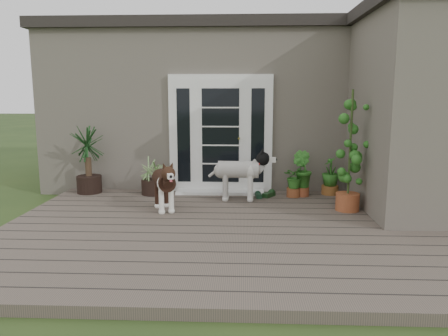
{
  "coord_description": "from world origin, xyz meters",
  "views": [
    {
      "loc": [
        0.2,
        -5.2,
        1.89
      ],
      "look_at": [
        -0.1,
        1.75,
        0.7
      ],
      "focal_mm": 34.04,
      "sensor_mm": 36.0,
      "label": 1
    }
  ],
  "objects": [
    {
      "name": "sapling",
      "position": [
        1.85,
        1.3,
        1.08
      ],
      "size": [
        0.61,
        0.61,
        1.93
      ],
      "primitive_type": null,
      "rotation": [
        0.0,
        0.0,
        -0.07
      ],
      "color": "#1E5A19",
      "rests_on": "deck"
    },
    {
      "name": "herb_c",
      "position": [
        1.8,
        2.4,
        0.4
      ],
      "size": [
        0.42,
        0.42,
        0.56
      ],
      "primitive_type": "imported",
      "rotation": [
        0.0,
        0.0,
        4.52
      ],
      "color": "#175217",
      "rests_on": "deck"
    },
    {
      "name": "herb_a",
      "position": [
        1.11,
        2.17,
        0.36
      ],
      "size": [
        0.51,
        0.51,
        0.49
      ],
      "primitive_type": "imported",
      "rotation": [
        0.0,
        0.0,
        1.11
      ],
      "color": "#185317",
      "rests_on": "deck"
    },
    {
      "name": "clog_left",
      "position": [
        0.49,
        2.09,
        0.16
      ],
      "size": [
        0.15,
        0.29,
        0.08
      ],
      "primitive_type": null,
      "rotation": [
        0.0,
        0.0,
        0.09
      ],
      "color": "#13301D",
      "rests_on": "deck"
    },
    {
      "name": "roof_main",
      "position": [
        0.0,
        4.65,
        3.2
      ],
      "size": [
        7.6,
        4.2,
        0.2
      ],
      "primitive_type": "cube",
      "color": "#2D2826",
      "rests_on": "house_main"
    },
    {
      "name": "spider_plant",
      "position": [
        -1.42,
        2.27,
        0.48
      ],
      "size": [
        0.82,
        0.82,
        0.72
      ],
      "primitive_type": null,
      "rotation": [
        0.0,
        0.0,
        -0.25
      ],
      "color": "#8CB16D",
      "rests_on": "deck"
    },
    {
      "name": "clog_right",
      "position": [
        0.68,
        2.16,
        0.17
      ],
      "size": [
        0.31,
        0.36,
        0.1
      ],
      "primitive_type": null,
      "rotation": [
        0.0,
        0.0,
        -0.59
      ],
      "color": "black",
      "rests_on": "deck"
    },
    {
      "name": "herb_b",
      "position": [
        1.26,
        2.26,
        0.41
      ],
      "size": [
        0.56,
        0.56,
        0.59
      ],
      "primitive_type": "imported",
      "rotation": [
        0.0,
        0.0,
        2.33
      ],
      "color": "#16501B",
      "rests_on": "deck"
    },
    {
      "name": "roof_wing",
      "position": [
        2.9,
        1.5,
        3.2
      ],
      "size": [
        1.8,
        2.6,
        0.2
      ],
      "primitive_type": "cube",
      "color": "#2D2826",
      "rests_on": "house_wing"
    },
    {
      "name": "brindle_dog",
      "position": [
        -1.01,
        1.18,
        0.47
      ],
      "size": [
        0.64,
        0.91,
        0.7
      ],
      "primitive_type": null,
      "rotation": [
        0.0,
        0.0,
        3.52
      ],
      "color": "#311B12",
      "rests_on": "deck"
    },
    {
      "name": "door_unit",
      "position": [
        -0.2,
        2.6,
        1.19
      ],
      "size": [
        1.9,
        0.14,
        2.15
      ],
      "primitive_type": "cube",
      "color": "white",
      "rests_on": "deck"
    },
    {
      "name": "door_step",
      "position": [
        -0.2,
        2.4,
        0.14
      ],
      "size": [
        1.6,
        0.4,
        0.05
      ],
      "primitive_type": "cube",
      "color": "white",
      "rests_on": "deck"
    },
    {
      "name": "deck",
      "position": [
        0.0,
        0.4,
        0.06
      ],
      "size": [
        6.2,
        4.6,
        0.12
      ],
      "primitive_type": "cube",
      "color": "#6B5B4C",
      "rests_on": "ground"
    },
    {
      "name": "house_wing",
      "position": [
        2.9,
        1.5,
        1.55
      ],
      "size": [
        1.6,
        2.4,
        3.1
      ],
      "primitive_type": "cube",
      "color": "#665E54",
      "rests_on": "ground"
    },
    {
      "name": "white_dog",
      "position": [
        0.14,
        1.89,
        0.51
      ],
      "size": [
        0.94,
        0.42,
        0.77
      ],
      "primitive_type": null,
      "rotation": [
        0.0,
        0.0,
        -1.6
      ],
      "color": "white",
      "rests_on": "deck"
    },
    {
      "name": "yucca",
      "position": [
        -2.62,
        2.34,
        0.74
      ],
      "size": [
        1.09,
        1.09,
        1.24
      ],
      "primitive_type": null,
      "rotation": [
        0.0,
        0.0,
        -0.34
      ],
      "color": "black",
      "rests_on": "deck"
    },
    {
      "name": "house_main",
      "position": [
        0.0,
        4.65,
        1.55
      ],
      "size": [
        7.4,
        4.0,
        3.1
      ],
      "primitive_type": "cube",
      "color": "#665E54",
      "rests_on": "ground"
    }
  ]
}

